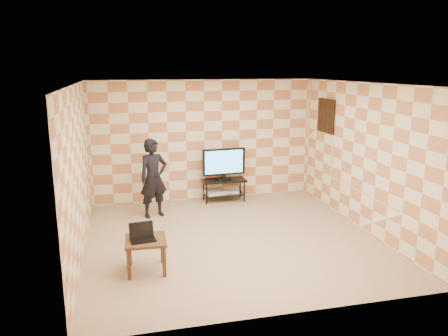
{
  "coord_description": "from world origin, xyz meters",
  "views": [
    {
      "loc": [
        -1.82,
        -7.01,
        2.96
      ],
      "look_at": [
        0.0,
        0.6,
        1.15
      ],
      "focal_mm": 35.0,
      "sensor_mm": 36.0,
      "label": 1
    }
  ],
  "objects_px": {
    "person": "(154,178)",
    "tv": "(224,162)",
    "side_table": "(146,245)",
    "tv_stand": "(224,185)"
  },
  "relations": [
    {
      "from": "tv_stand",
      "to": "person",
      "type": "distance_m",
      "value": 1.8
    },
    {
      "from": "tv_stand",
      "to": "side_table",
      "type": "distance_m",
      "value": 3.67
    },
    {
      "from": "tv_stand",
      "to": "person",
      "type": "xyz_separation_m",
      "value": [
        -1.61,
        -0.68,
        0.43
      ]
    },
    {
      "from": "person",
      "to": "tv",
      "type": "bearing_deg",
      "value": 2.54
    },
    {
      "from": "side_table",
      "to": "person",
      "type": "relative_size",
      "value": 0.39
    },
    {
      "from": "tv",
      "to": "person",
      "type": "xyz_separation_m",
      "value": [
        -1.61,
        -0.68,
        -0.1
      ]
    },
    {
      "from": "tv",
      "to": "person",
      "type": "height_order",
      "value": "person"
    },
    {
      "from": "side_table",
      "to": "person",
      "type": "bearing_deg",
      "value": 82.57
    },
    {
      "from": "tv",
      "to": "person",
      "type": "bearing_deg",
      "value": -157.17
    },
    {
      "from": "tv",
      "to": "person",
      "type": "distance_m",
      "value": 1.75
    }
  ]
}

